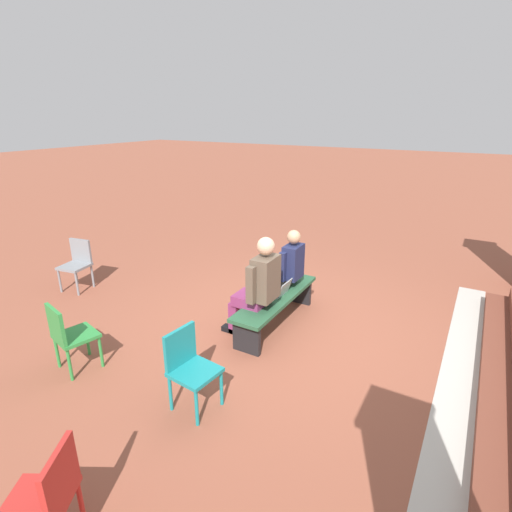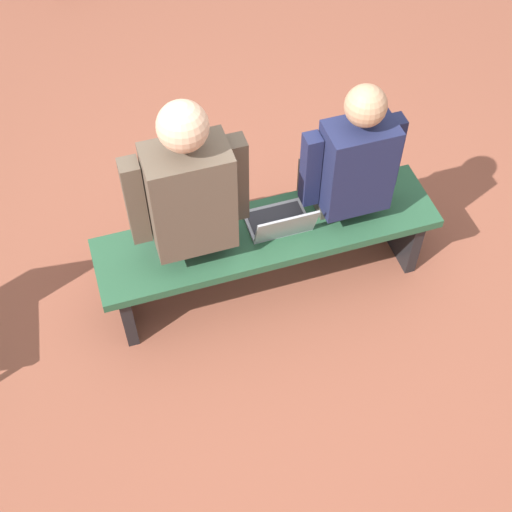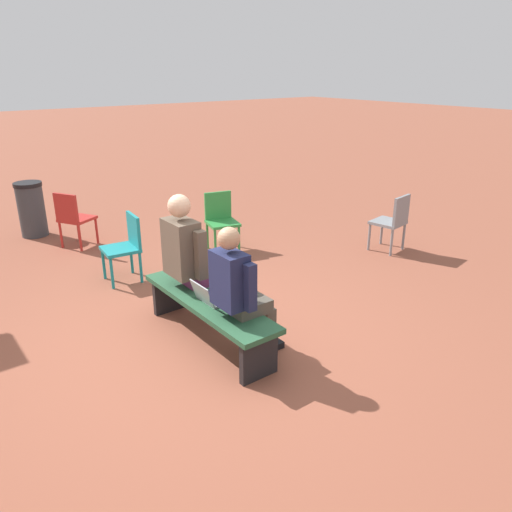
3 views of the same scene
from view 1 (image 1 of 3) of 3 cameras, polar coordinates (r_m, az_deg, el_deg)
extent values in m
plane|color=brown|center=(5.66, 3.65, -10.31)|extent=(60.00, 60.00, 0.00)
cube|color=#B7B2A8|center=(5.30, 26.98, -14.95)|extent=(5.46, 0.40, 0.01)
cube|color=#285638|center=(5.56, 2.93, -5.90)|extent=(1.80, 0.44, 0.05)
cube|color=black|center=(6.32, 6.22, -4.98)|extent=(0.06, 0.37, 0.40)
cube|color=black|center=(5.06, -1.35, -11.63)|extent=(0.06, 0.37, 0.40)
cube|color=#4C473D|center=(5.95, 3.50, -3.31)|extent=(0.30, 0.36, 0.12)
cube|color=#4C473D|center=(6.20, 2.31, -5.10)|extent=(0.10, 0.11, 0.45)
cube|color=black|center=(6.31, 1.85, -6.60)|extent=(0.10, 0.21, 0.06)
cube|color=#4C473D|center=(6.07, 1.60, -5.66)|extent=(0.10, 0.11, 0.45)
cube|color=black|center=(6.18, 1.14, -7.17)|extent=(0.10, 0.21, 0.06)
cube|color=#1E2347|center=(5.76, 5.31, -0.83)|extent=(0.34, 0.21, 0.50)
cube|color=maroon|center=(5.81, 4.31, -0.97)|extent=(0.04, 0.01, 0.30)
cube|color=#1E2347|center=(5.97, 5.63, -0.26)|extent=(0.08, 0.09, 0.42)
cube|color=#1E2347|center=(5.61, 3.81, -1.56)|extent=(0.08, 0.09, 0.42)
sphere|color=tan|center=(5.64, 5.43, 2.73)|extent=(0.20, 0.20, 0.20)
cube|color=#7F2D5B|center=(5.30, -0.79, -6.25)|extent=(0.35, 0.41, 0.14)
cube|color=#7F2D5B|center=(5.59, -2.10, -8.06)|extent=(0.11, 0.12, 0.45)
cube|color=black|center=(5.71, -2.60, -9.60)|extent=(0.11, 0.24, 0.07)
cube|color=#7F2D5B|center=(5.45, -3.13, -8.83)|extent=(0.11, 0.12, 0.45)
cube|color=black|center=(5.58, -3.63, -10.39)|extent=(0.11, 0.24, 0.07)
cube|color=brown|center=(5.05, 1.38, -3.17)|extent=(0.39, 0.24, 0.57)
cube|color=brown|center=(5.28, 1.97, -2.33)|extent=(0.09, 0.10, 0.48)
cube|color=brown|center=(4.89, -0.73, -4.20)|extent=(0.09, 0.10, 0.48)
sphere|color=#DBAD89|center=(4.90, 1.42, 1.43)|extent=(0.22, 0.22, 0.22)
cube|color=#9EA0A5|center=(5.62, 2.86, -5.25)|extent=(0.32, 0.22, 0.02)
cube|color=#2D2D33|center=(5.62, 2.78, -5.12)|extent=(0.29, 0.15, 0.00)
cube|color=#9EA0A5|center=(5.52, 4.19, -4.57)|extent=(0.32, 0.07, 0.19)
cube|color=#33519E|center=(5.52, 4.11, -4.55)|extent=(0.28, 0.06, 0.17)
cube|color=red|center=(3.40, -28.80, -28.54)|extent=(0.57, 0.57, 0.04)
cube|color=red|center=(3.17, -26.19, -26.62)|extent=(0.37, 0.23, 0.40)
cylinder|color=red|center=(3.74, -29.44, -28.29)|extent=(0.04, 0.04, 0.40)
cylinder|color=red|center=(3.59, -23.73, -29.56)|extent=(0.04, 0.04, 0.40)
cube|color=teal|center=(4.15, -8.70, -16.08)|extent=(0.46, 0.46, 0.04)
cube|color=teal|center=(4.14, -10.79, -12.61)|extent=(0.40, 0.08, 0.40)
cylinder|color=teal|center=(4.08, -8.48, -20.67)|extent=(0.04, 0.04, 0.40)
cylinder|color=teal|center=(4.28, -4.96, -18.26)|extent=(0.04, 0.04, 0.40)
cylinder|color=teal|center=(4.29, -12.12, -18.60)|extent=(0.04, 0.04, 0.40)
cylinder|color=teal|center=(4.48, -8.60, -16.46)|extent=(0.04, 0.04, 0.40)
cube|color=gray|center=(7.31, -24.51, -1.36)|extent=(0.49, 0.49, 0.04)
cube|color=gray|center=(7.37, -23.75, 0.73)|extent=(0.11, 0.40, 0.40)
cylinder|color=gray|center=(7.39, -26.23, -3.23)|extent=(0.04, 0.04, 0.40)
cylinder|color=gray|center=(7.15, -24.21, -3.68)|extent=(0.04, 0.04, 0.40)
cylinder|color=gray|center=(7.62, -24.33, -2.27)|extent=(0.04, 0.04, 0.40)
cylinder|color=gray|center=(7.38, -22.31, -2.67)|extent=(0.04, 0.04, 0.40)
cube|color=#2D893D|center=(5.12, -24.30, -10.33)|extent=(0.51, 0.51, 0.04)
cube|color=#2D893D|center=(4.96, -26.69, -8.76)|extent=(0.14, 0.40, 0.40)
cylinder|color=#2D893D|center=(5.13, -21.28, -12.64)|extent=(0.04, 0.04, 0.40)
cylinder|color=#2D893D|center=(5.42, -22.94, -11.03)|extent=(0.04, 0.04, 0.40)
cylinder|color=#2D893D|center=(5.03, -25.06, -13.93)|extent=(0.04, 0.04, 0.40)
cylinder|color=#2D893D|center=(5.33, -26.53, -12.20)|extent=(0.04, 0.04, 0.40)
camera|label=2|loc=(3.72, 32.76, 23.47)|focal=50.00mm
camera|label=3|loc=(8.19, 31.12, 15.03)|focal=35.00mm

